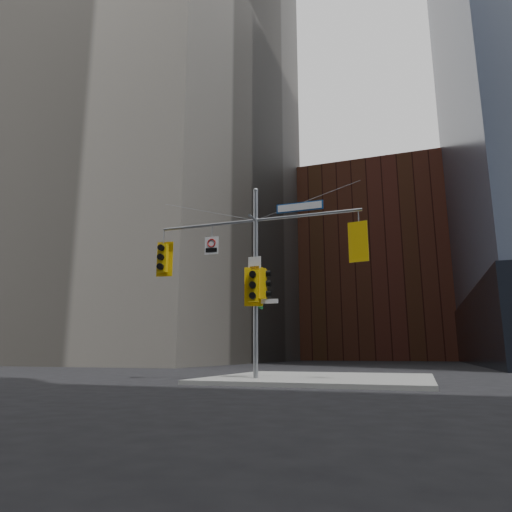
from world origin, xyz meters
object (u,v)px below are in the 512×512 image
Objects in this scene: street_sign_blade at (300,207)px; regulatory_sign_arm at (212,245)px; signal_assembly at (256,261)px; traffic_light_pole_side at (264,284)px; traffic_light_east_arm at (360,243)px; traffic_light_west_arm at (163,258)px; traffic_light_pole_front at (253,286)px.

street_sign_blade is 3.75m from regulatory_sign_arm.
regulatory_sign_arm is at bearing -179.33° from street_sign_blade.
regulatory_sign_arm is at bearing -179.37° from signal_assembly.
regulatory_sign_arm reaches higher than traffic_light_pole_side.
street_sign_blade is at bearing -99.28° from traffic_light_pole_side.
traffic_light_east_arm is 2.04× the size of regulatory_sign_arm.
traffic_light_pole_side is (-3.54, 0.01, -1.27)m from traffic_light_east_arm.
signal_assembly is 1.98m from regulatory_sign_arm.
signal_assembly reaches higher than regulatory_sign_arm.
traffic_light_west_arm is 7.88m from traffic_light_east_arm.
traffic_light_pole_front is at bearing 12.43° from traffic_light_east_arm.
traffic_light_pole_front is at bearing -170.88° from street_sign_blade.
traffic_light_east_arm is at bearing -10.83° from traffic_light_pole_front.
traffic_light_east_arm is 0.99× the size of traffic_light_pole_front.
traffic_light_pole_front is 3.41m from street_sign_blade.
traffic_light_west_arm is 4.25m from traffic_light_pole_front.
traffic_light_west_arm is at bearing 179.80° from signal_assembly.
street_sign_blade is (-2.13, 0.00, 1.55)m from traffic_light_east_arm.
traffic_light_west_arm reaches higher than traffic_light_east_arm.
traffic_light_west_arm is 4.52m from traffic_light_pole_side.
traffic_light_pole_side is (0.33, 0.01, -0.89)m from signal_assembly.
traffic_light_pole_front is at bearing -11.44° from traffic_light_west_arm.
traffic_light_east_arm is (7.88, -0.01, -0.00)m from traffic_light_west_arm.
traffic_light_pole_front is 2.06× the size of regulatory_sign_arm.
signal_assembly is 7.10× the size of traffic_light_pole_side.
traffic_light_west_arm reaches higher than regulatory_sign_arm.
signal_assembly reaches higher than traffic_light_pole_side.
traffic_light_pole_side is at bearing 25.71° from traffic_light_pole_front.
street_sign_blade is (1.73, 0.27, 2.92)m from traffic_light_pole_front.
traffic_light_east_arm is 0.80× the size of street_sign_blade.
traffic_light_east_arm is 5.71m from regulatory_sign_arm.
street_sign_blade is at bearing 8.41° from traffic_light_east_arm.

